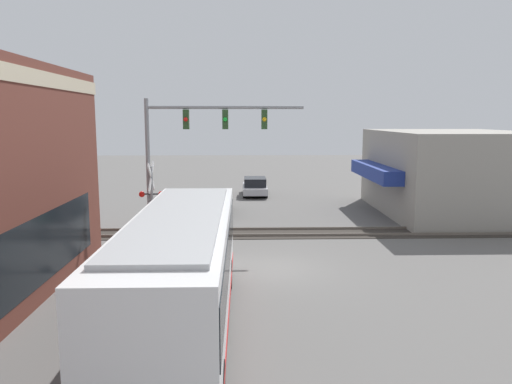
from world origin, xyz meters
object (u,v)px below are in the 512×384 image
parked_car_black (216,203)px  pedestrian_at_crossing (179,220)px  crossing_signal (152,194)px  parked_car_silver (255,187)px  city_bus (182,267)px

parked_car_black → pedestrian_at_crossing: bearing=167.8°
crossing_signal → parked_car_silver: size_ratio=0.90×
crossing_signal → parked_car_silver: 15.28m
city_bus → parked_car_silver: bearing=-6.1°
city_bus → pedestrian_at_crossing: bearing=7.7°
city_bus → parked_car_silver: 24.43m
parked_car_black → parked_car_silver: (7.22, -2.60, -0.01)m
parked_car_silver → city_bus: bearing=173.9°
city_bus → parked_car_black: 17.08m
city_bus → pedestrian_at_crossing: 10.62m
city_bus → crossing_signal: 10.33m
city_bus → pedestrian_at_crossing: (10.49, 1.42, -0.88)m
city_bus → crossing_signal: bearing=14.5°
crossing_signal → parked_car_black: crossing_signal is taller
pedestrian_at_crossing → crossing_signal: bearing=113.2°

